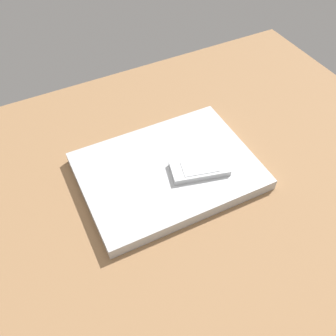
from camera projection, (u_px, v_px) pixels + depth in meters
desk_surface at (146, 204)px, 70.34cm from camera, size 120.00×80.00×3.00cm
laptop_closed at (168, 171)px, 72.32cm from camera, size 33.57×24.81×2.35cm
cell_phone_on_laptop at (200, 169)px, 70.21cm from camera, size 11.79×7.77×1.28cm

